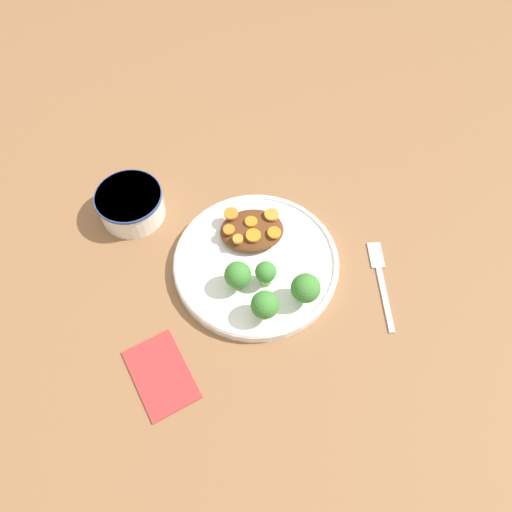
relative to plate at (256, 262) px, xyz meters
The scene contains 17 objects.
ground_plane 0.01m from the plate, ahead, with size 4.00×4.00×0.00m, color #8C603D.
plate is the anchor object (origin of this frame).
dip_bowl 0.26m from the plate, 124.12° to the right, with size 0.12×0.12×0.06m.
stew_mound 0.06m from the plate, behind, with size 0.09×0.11×0.02m, color #5B3319.
broccoli_floret_0 0.06m from the plate, 12.78° to the left, with size 0.04×0.04×0.05m.
broccoli_floret_1 0.12m from the plate, 39.29° to the left, with size 0.05×0.05×0.06m.
broccoli_floret_2 0.07m from the plate, 39.04° to the right, with size 0.04×0.04×0.06m.
broccoli_floret_3 0.11m from the plate, ahead, with size 0.04×0.04×0.06m.
carrot_slice_0 0.09m from the plate, 153.01° to the left, with size 0.03×0.03×0.01m, color orange.
carrot_slice_1 0.10m from the plate, 158.98° to the right, with size 0.03×0.03×0.01m, color orange.
carrot_slice_2 0.05m from the plate, behind, with size 0.03×0.03×0.00m, color orange.
carrot_slice_3 0.06m from the plate, 134.73° to the left, with size 0.02×0.02×0.00m, color orange.
carrot_slice_4 0.07m from the plate, 142.43° to the right, with size 0.02×0.02×0.01m, color orange.
carrot_slice_5 0.07m from the plate, behind, with size 0.02×0.02×0.00m, color orange.
carrot_slice_6 0.05m from the plate, 138.45° to the right, with size 0.02×0.02×0.01m, color orange.
fork 0.22m from the plate, 76.77° to the left, with size 0.17×0.03×0.01m.
napkin 0.24m from the plate, 44.72° to the right, with size 0.15×0.12×0.01m.
Camera 1 is at (0.43, -0.06, 0.76)m, focal length 35.00 mm.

